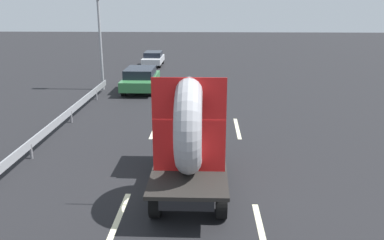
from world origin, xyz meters
TOP-DOWN VIEW (x-y plane):
  - ground_plane at (0.00, 0.00)m, footprint 120.00×120.00m
  - flatbed_truck at (0.21, 0.23)m, footprint 2.02×5.14m
  - distant_sedan at (-3.41, 13.25)m, footprint 1.87×4.37m
  - traffic_light at (-5.83, 13.57)m, footprint 0.42×0.36m
  - guardrail at (-5.54, 4.26)m, footprint 0.10×17.57m
  - lane_dash_left_near at (-1.60, -1.93)m, footprint 0.16×2.80m
  - lane_dash_left_far at (-1.60, 5.53)m, footprint 0.16×2.51m
  - lane_dash_right_near at (2.01, -2.08)m, footprint 0.16×2.09m
  - lane_dash_right_far at (2.01, 5.86)m, footprint 0.16×2.93m
  - oncoming_car at (-3.91, 23.16)m, footprint 1.55×3.61m

SIDE VIEW (x-z plane):
  - ground_plane at x=0.00m, z-range 0.00..0.00m
  - lane_dash_left_near at x=-1.60m, z-range 0.00..0.01m
  - lane_dash_left_far at x=-1.60m, z-range 0.00..0.01m
  - lane_dash_right_near at x=2.01m, z-range 0.00..0.01m
  - lane_dash_right_far at x=2.01m, z-range 0.00..0.01m
  - guardrail at x=-5.54m, z-range 0.18..0.89m
  - oncoming_car at x=-3.91m, z-range 0.04..1.22m
  - distant_sedan at x=-3.41m, z-range 0.05..1.48m
  - flatbed_truck at x=0.21m, z-range -0.10..3.48m
  - traffic_light at x=-5.83m, z-range 0.92..7.29m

